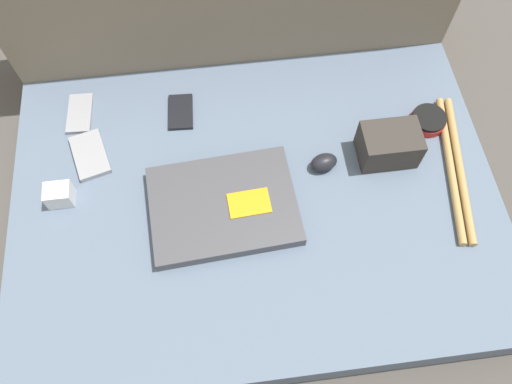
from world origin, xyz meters
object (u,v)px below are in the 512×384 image
object	(u,v)px
speaker_puck	(428,120)
laptop	(224,206)
phone_black	(80,113)
camera_pouch	(389,145)
charger_brick	(59,195)
phone_small	(90,155)
phone_silver	(181,112)
computer_mouse	(324,162)

from	to	relation	value
speaker_puck	laptop	bearing A→B (deg)	-161.95
speaker_puck	phone_black	size ratio (longest dim) A/B	0.73
laptop	phone_black	size ratio (longest dim) A/B	2.85
laptop	camera_pouch	bearing A→B (deg)	10.05
camera_pouch	phone_black	bearing A→B (deg)	164.00
camera_pouch	charger_brick	xyz separation A→B (m)	(-0.74, -0.03, -0.02)
phone_black	speaker_puck	bearing A→B (deg)	-6.12
laptop	charger_brick	distance (m)	0.36
charger_brick	phone_small	bearing A→B (deg)	60.74
phone_silver	phone_black	world-z (taller)	same
laptop	camera_pouch	world-z (taller)	camera_pouch
computer_mouse	phone_black	world-z (taller)	computer_mouse
laptop	computer_mouse	distance (m)	0.25
speaker_puck	computer_mouse	bearing A→B (deg)	-162.29
phone_silver	phone_small	world-z (taller)	phone_small
speaker_puck	phone_black	bearing A→B (deg)	171.03
computer_mouse	phone_silver	size ratio (longest dim) A/B	0.68
phone_small	charger_brick	bearing A→B (deg)	-134.25
charger_brick	computer_mouse	bearing A→B (deg)	1.12
phone_silver	camera_pouch	size ratio (longest dim) A/B	0.79
camera_pouch	speaker_puck	bearing A→B (deg)	30.89
phone_small	computer_mouse	bearing A→B (deg)	-25.00
phone_silver	charger_brick	xyz separation A→B (m)	(-0.27, -0.20, 0.02)
camera_pouch	phone_small	bearing A→B (deg)	173.30
phone_silver	computer_mouse	bearing A→B (deg)	-28.08
laptop	speaker_puck	bearing A→B (deg)	14.57
phone_small	camera_pouch	xyz separation A→B (m)	(0.68, -0.08, 0.03)
laptop	phone_silver	world-z (taller)	laptop
laptop	speaker_puck	xyz separation A→B (m)	(0.51, 0.17, -0.00)
phone_small	laptop	bearing A→B (deg)	-45.35
speaker_puck	charger_brick	size ratio (longest dim) A/B	1.47
phone_small	camera_pouch	size ratio (longest dim) A/B	1.05
laptop	phone_small	bearing A→B (deg)	146.15
phone_black	camera_pouch	distance (m)	0.74
phone_silver	charger_brick	bearing A→B (deg)	-140.46
computer_mouse	charger_brick	xyz separation A→B (m)	(-0.59, -0.01, 0.01)
computer_mouse	phone_small	xyz separation A→B (m)	(-0.53, 0.09, -0.01)
laptop	phone_silver	xyz separation A→B (m)	(-0.08, 0.27, -0.01)
computer_mouse	phone_small	size ratio (longest dim) A/B	0.51
computer_mouse	phone_silver	bearing A→B (deg)	136.28
charger_brick	phone_black	bearing A→B (deg)	82.31
computer_mouse	phone_black	distance (m)	0.60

